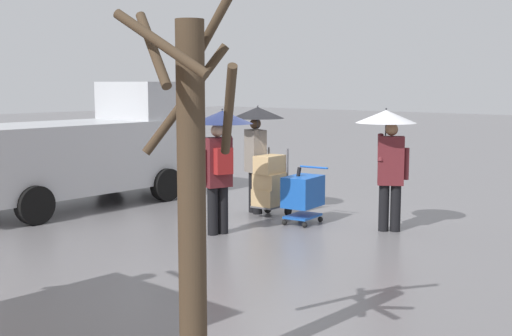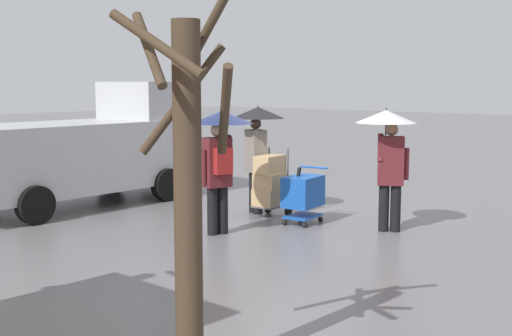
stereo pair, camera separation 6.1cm
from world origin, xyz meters
The scene contains 8 objects.
ground_plane centered at (0.00, 0.00, 0.00)m, with size 90.00×90.00×0.00m, color slate.
cargo_van_parked_right centered at (3.99, 1.21, 1.18)m, with size 2.30×5.39×2.60m.
shopping_cart_vendor centered at (-0.67, -0.23, 0.57)m, with size 0.66×0.89×1.04m.
hand_dolly_boxes centered at (0.20, -0.32, 0.66)m, with size 0.57×0.75×1.32m.
pedestrian_pink_side centered at (0.60, -0.39, 1.58)m, with size 1.04×1.04×2.15m.
pedestrian_black_side centered at (-0.13, 1.37, 1.57)m, with size 1.04×1.04×2.15m.
pedestrian_white_side centered at (-2.14, -0.70, 1.57)m, with size 1.04×1.04×2.15m.
bare_tree_near centered at (-3.93, 5.62, 1.71)m, with size 1.08×1.09×3.42m.
Camera 1 is at (-7.99, 9.43, 2.57)m, focal length 46.94 mm.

